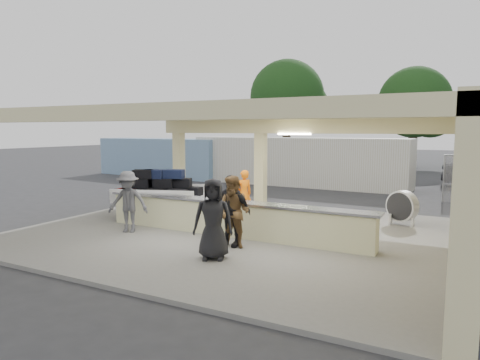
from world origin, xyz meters
The scene contains 14 objects.
ground centered at (0.00, 0.00, 0.00)m, with size 120.00×120.00×0.00m, color #2C2C2E.
pavilion centered at (0.21, 0.66, 1.35)m, with size 12.01×10.00×3.55m.
baggage_counter centered at (0.00, -0.50, 0.59)m, with size 8.20×0.58×0.98m.
luggage_cart centered at (-3.26, 0.51, 1.01)m, with size 3.17×2.49×1.62m.
drum_fan centered at (4.10, 3.13, 0.67)m, with size 1.01×0.72×1.07m.
baggage_handler centered at (-0.79, 1.89, 0.90)m, with size 0.58×0.32×1.60m, color orange.
passenger_a centered at (0.70, -1.55, 1.01)m, with size 0.88×0.39×1.81m, color brown.
passenger_b centered at (0.55, -1.46, 1.01)m, with size 1.07×0.39×1.82m, color black.
passenger_c centered at (-2.77, -1.53, 0.98)m, with size 1.14×0.40×1.77m, color #49494D.
passenger_d centered at (0.74, -2.60, 1.03)m, with size 0.91×0.37×1.86m, color black.
container_white centered at (-2.46, 11.63, 1.30)m, with size 12.02×2.40×2.60m, color silver.
container_blue centered at (-11.95, 11.79, 1.23)m, with size 9.45×2.27×2.46m, color #789CC1.
tree_left centered at (-7.68, 24.16, 5.59)m, with size 6.60×6.30×9.00m.
tree_mid centered at (2.32, 26.16, 4.96)m, with size 6.00×5.60×8.00m.
Camera 1 is at (5.71, -10.76, 3.04)m, focal length 32.00 mm.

